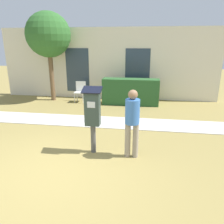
% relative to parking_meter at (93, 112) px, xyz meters
% --- Properties ---
extents(ground_plane, '(40.00, 40.00, 0.00)m').
position_rel_parking_meter_xyz_m(ground_plane, '(-0.59, -0.94, -1.02)').
color(ground_plane, olive).
extents(sidewalk, '(12.00, 1.10, 0.02)m').
position_rel_parking_meter_xyz_m(sidewalk, '(-0.59, 2.08, -1.01)').
color(sidewalk, beige).
rests_on(sidewalk, ground).
extents(building_facade, '(10.00, 0.26, 3.20)m').
position_rel_parking_meter_xyz_m(building_facade, '(-0.59, 5.50, 0.58)').
color(building_facade, beige).
rests_on(building_facade, ground).
extents(parking_meter, '(0.44, 0.31, 1.59)m').
position_rel_parking_meter_xyz_m(parking_meter, '(0.00, 0.00, 0.00)').
color(parking_meter, '#4C4C4C').
rests_on(parking_meter, ground).
extents(person_standing, '(0.32, 0.32, 1.58)m').
position_rel_parking_meter_xyz_m(person_standing, '(0.91, -0.09, -0.09)').
color(person_standing, gray).
rests_on(person_standing, ground).
extents(outdoor_chair_left, '(0.44, 0.44, 0.90)m').
position_rel_parking_meter_xyz_m(outdoor_chair_left, '(-1.66, 4.60, -0.49)').
color(outdoor_chair_left, white).
rests_on(outdoor_chair_left, ground).
extents(outdoor_chair_middle, '(0.44, 0.44, 0.90)m').
position_rel_parking_meter_xyz_m(outdoor_chair_middle, '(-0.25, 4.62, -0.49)').
color(outdoor_chair_middle, white).
rests_on(outdoor_chair_middle, ground).
extents(hedge_row, '(2.37, 0.60, 1.10)m').
position_rel_parking_meter_xyz_m(hedge_row, '(0.59, 4.45, -0.47)').
color(hedge_row, '#285628').
rests_on(hedge_row, ground).
extents(tree, '(1.90, 1.90, 3.82)m').
position_rel_parking_meter_xyz_m(tree, '(-2.99, 4.69, 1.83)').
color(tree, brown).
rests_on(tree, ground).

